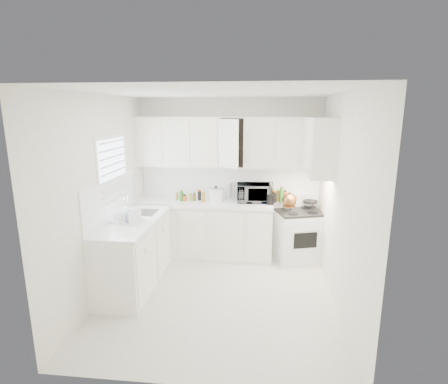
# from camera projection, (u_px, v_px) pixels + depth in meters

# --- Properties ---
(floor) EXTENTS (3.20, 3.20, 0.00)m
(floor) POSITION_uv_depth(u_px,v_px,m) (218.00, 295.00, 4.69)
(floor) COLOR silver
(floor) RESTS_ON ground
(ceiling) EXTENTS (3.20, 3.20, 0.00)m
(ceiling) POSITION_uv_depth(u_px,v_px,m) (218.00, 93.00, 4.10)
(ceiling) COLOR white
(ceiling) RESTS_ON ground
(wall_back) EXTENTS (3.00, 0.00, 3.00)m
(wall_back) POSITION_uv_depth(u_px,v_px,m) (230.00, 177.00, 5.94)
(wall_back) COLOR white
(wall_back) RESTS_ON ground
(wall_front) EXTENTS (3.00, 0.00, 3.00)m
(wall_front) POSITION_uv_depth(u_px,v_px,m) (194.00, 250.00, 2.84)
(wall_front) COLOR white
(wall_front) RESTS_ON ground
(wall_left) EXTENTS (0.00, 3.20, 3.20)m
(wall_left) POSITION_uv_depth(u_px,v_px,m) (103.00, 198.00, 4.55)
(wall_left) COLOR white
(wall_left) RESTS_ON ground
(wall_right) EXTENTS (0.00, 3.20, 3.20)m
(wall_right) POSITION_uv_depth(u_px,v_px,m) (342.00, 204.00, 4.24)
(wall_right) COLOR white
(wall_right) RESTS_ON ground
(window_blinds) EXTENTS (0.06, 0.96, 1.06)m
(window_blinds) POSITION_uv_depth(u_px,v_px,m) (114.00, 174.00, 4.83)
(window_blinds) COLOR white
(window_blinds) RESTS_ON wall_left
(lower_cabinets_back) EXTENTS (2.22, 0.60, 0.90)m
(lower_cabinets_back) POSITION_uv_depth(u_px,v_px,m) (205.00, 230.00, 5.88)
(lower_cabinets_back) COLOR white
(lower_cabinets_back) RESTS_ON floor
(lower_cabinets_left) EXTENTS (0.60, 1.60, 0.90)m
(lower_cabinets_left) POSITION_uv_depth(u_px,v_px,m) (135.00, 254.00, 4.90)
(lower_cabinets_left) COLOR white
(lower_cabinets_left) RESTS_ON floor
(countertop_back) EXTENTS (2.24, 0.64, 0.05)m
(countertop_back) POSITION_uv_depth(u_px,v_px,m) (204.00, 203.00, 5.77)
(countertop_back) COLOR white
(countertop_back) RESTS_ON lower_cabinets_back
(countertop_left) EXTENTS (0.64, 1.62, 0.05)m
(countertop_left) POSITION_uv_depth(u_px,v_px,m) (133.00, 221.00, 4.79)
(countertop_left) COLOR white
(countertop_left) RESTS_ON lower_cabinets_left
(backsplash_back) EXTENTS (2.98, 0.02, 0.55)m
(backsplash_back) POSITION_uv_depth(u_px,v_px,m) (230.00, 182.00, 5.95)
(backsplash_back) COLOR white
(backsplash_back) RESTS_ON wall_back
(backsplash_left) EXTENTS (0.02, 1.60, 0.55)m
(backsplash_left) POSITION_uv_depth(u_px,v_px,m) (110.00, 199.00, 4.76)
(backsplash_left) COLOR white
(backsplash_left) RESTS_ON wall_left
(upper_cabinets_back) EXTENTS (3.00, 0.33, 0.80)m
(upper_cabinets_back) POSITION_uv_depth(u_px,v_px,m) (229.00, 167.00, 5.74)
(upper_cabinets_back) COLOR white
(upper_cabinets_back) RESTS_ON wall_back
(upper_cabinets_right) EXTENTS (0.33, 0.90, 0.80)m
(upper_cabinets_right) POSITION_uv_depth(u_px,v_px,m) (318.00, 175.00, 5.00)
(upper_cabinets_right) COLOR white
(upper_cabinets_right) RESTS_ON wall_right
(sink) EXTENTS (0.42, 0.38, 0.30)m
(sink) POSITION_uv_depth(u_px,v_px,m) (141.00, 204.00, 5.10)
(sink) COLOR gray
(sink) RESTS_ON countertop_left
(stove) EXTENTS (0.83, 0.74, 1.07)m
(stove) POSITION_uv_depth(u_px,v_px,m) (299.00, 229.00, 5.68)
(stove) COLOR white
(stove) RESTS_ON floor
(tea_kettle) EXTENTS (0.33, 0.30, 0.25)m
(tea_kettle) POSITION_uv_depth(u_px,v_px,m) (289.00, 199.00, 5.42)
(tea_kettle) COLOR #955428
(tea_kettle) RESTS_ON stove
(frying_pan) EXTENTS (0.24, 0.40, 0.04)m
(frying_pan) POSITION_uv_depth(u_px,v_px,m) (310.00, 201.00, 5.72)
(frying_pan) COLOR black
(frying_pan) RESTS_ON stove
(microwave) EXTENTS (0.55, 0.34, 0.36)m
(microwave) POSITION_uv_depth(u_px,v_px,m) (253.00, 191.00, 5.70)
(microwave) COLOR gray
(microwave) RESTS_ON countertop_back
(rice_cooker) EXTENTS (0.28, 0.28, 0.25)m
(rice_cooker) POSITION_uv_depth(u_px,v_px,m) (216.00, 193.00, 5.74)
(rice_cooker) COLOR white
(rice_cooker) RESTS_ON countertop_back
(paper_towel) EXTENTS (0.12, 0.12, 0.27)m
(paper_towel) POSITION_uv_depth(u_px,v_px,m) (228.00, 191.00, 5.92)
(paper_towel) COLOR white
(paper_towel) RESTS_ON countertop_back
(utensil_crock) EXTENTS (0.13, 0.13, 0.39)m
(utensil_crock) POSITION_uv_depth(u_px,v_px,m) (271.00, 192.00, 5.52)
(utensil_crock) COLOR black
(utensil_crock) RESTS_ON countertop_back
(dish_rack) EXTENTS (0.45, 0.38, 0.21)m
(dish_rack) POSITION_uv_depth(u_px,v_px,m) (127.00, 214.00, 4.66)
(dish_rack) COLOR white
(dish_rack) RESTS_ON countertop_left
(spice_left_0) EXTENTS (0.06, 0.06, 0.13)m
(spice_left_0) POSITION_uv_depth(u_px,v_px,m) (178.00, 195.00, 5.92)
(spice_left_0) COLOR olive
(spice_left_0) RESTS_ON countertop_back
(spice_left_1) EXTENTS (0.06, 0.06, 0.13)m
(spice_left_1) POSITION_uv_depth(u_px,v_px,m) (182.00, 196.00, 5.83)
(spice_left_1) COLOR #2E7727
(spice_left_1) RESTS_ON countertop_back
(spice_left_2) EXTENTS (0.06, 0.06, 0.13)m
(spice_left_2) POSITION_uv_depth(u_px,v_px,m) (187.00, 195.00, 5.90)
(spice_left_2) COLOR #D1511B
(spice_left_2) RESTS_ON countertop_back
(spice_left_3) EXTENTS (0.06, 0.06, 0.13)m
(spice_left_3) POSITION_uv_depth(u_px,v_px,m) (190.00, 196.00, 5.81)
(spice_left_3) COLOR #AECB2F
(spice_left_3) RESTS_ON countertop_back
(spice_left_4) EXTENTS (0.06, 0.06, 0.13)m
(spice_left_4) POSITION_uv_depth(u_px,v_px,m) (196.00, 195.00, 5.89)
(spice_left_4) COLOR brown
(spice_left_4) RESTS_ON countertop_back
(spice_left_5) EXTENTS (0.06, 0.06, 0.13)m
(spice_left_5) POSITION_uv_depth(u_px,v_px,m) (199.00, 197.00, 5.79)
(spice_left_5) COLOR black
(spice_left_5) RESTS_ON countertop_back
(spice_left_6) EXTENTS (0.06, 0.06, 0.13)m
(spice_left_6) POSITION_uv_depth(u_px,v_px,m) (205.00, 195.00, 5.87)
(spice_left_6) COLOR olive
(spice_left_6) RESTS_ON countertop_back
(sauce_right_0) EXTENTS (0.06, 0.06, 0.19)m
(sauce_right_0) POSITION_uv_depth(u_px,v_px,m) (264.00, 195.00, 5.80)
(sauce_right_0) COLOR #D1511B
(sauce_right_0) RESTS_ON countertop_back
(sauce_right_1) EXTENTS (0.06, 0.06, 0.19)m
(sauce_right_1) POSITION_uv_depth(u_px,v_px,m) (267.00, 196.00, 5.74)
(sauce_right_1) COLOR #AECB2F
(sauce_right_1) RESTS_ON countertop_back
(sauce_right_2) EXTENTS (0.06, 0.06, 0.19)m
(sauce_right_2) POSITION_uv_depth(u_px,v_px,m) (271.00, 195.00, 5.79)
(sauce_right_2) COLOR brown
(sauce_right_2) RESTS_ON countertop_back
(sauce_right_3) EXTENTS (0.06, 0.06, 0.19)m
(sauce_right_3) POSITION_uv_depth(u_px,v_px,m) (274.00, 196.00, 5.73)
(sauce_right_3) COLOR black
(sauce_right_3) RESTS_ON countertop_back
(sauce_right_4) EXTENTS (0.06, 0.06, 0.19)m
(sauce_right_4) POSITION_uv_depth(u_px,v_px,m) (277.00, 195.00, 5.78)
(sauce_right_4) COLOR olive
(sauce_right_4) RESTS_ON countertop_back
(sauce_right_5) EXTENTS (0.06, 0.06, 0.19)m
(sauce_right_5) POSITION_uv_depth(u_px,v_px,m) (281.00, 196.00, 5.72)
(sauce_right_5) COLOR #2E7727
(sauce_right_5) RESTS_ON countertop_back
(sauce_right_6) EXTENTS (0.06, 0.06, 0.19)m
(sauce_right_6) POSITION_uv_depth(u_px,v_px,m) (284.00, 195.00, 5.77)
(sauce_right_6) COLOR #D1511B
(sauce_right_6) RESTS_ON countertop_back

